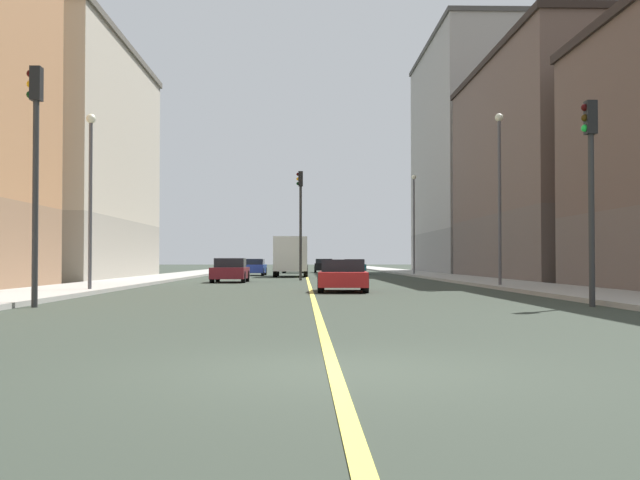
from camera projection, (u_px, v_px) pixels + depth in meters
The scene contains 20 objects.
ground_plane at pixel (334, 371), 8.89m from camera, with size 400.00×400.00×0.00m, color #2D352C.
sidewalk_left at pixel (438, 276), 58.08m from camera, with size 3.64×168.00×0.15m, color #9E9B93.
sidewalk_right at pixel (175, 276), 57.64m from camera, with size 3.64×168.00×0.15m, color #9E9B93.
lane_center_stripe at pixel (307, 277), 57.86m from camera, with size 0.16×154.00×0.01m, color #E5D14C.
building_left_mid at pixel (564, 169), 50.56m from camera, with size 10.29×23.03×14.14m.
building_left_far at pixel (480, 158), 74.36m from camera, with size 10.29×22.96×21.54m.
building_right_midblock at pixel (52, 162), 50.72m from camera, with size 10.29×21.52×15.02m.
traffic_light_left_near at pixel (590, 172), 21.18m from camera, with size 0.40×0.32×5.52m.
traffic_light_right_near at pixel (35, 152), 20.85m from camera, with size 0.40×0.32×6.35m.
traffic_light_median_far at pixel (300, 211), 47.87m from camera, with size 0.40×0.32×6.61m.
street_lamp_left_near at pixel (499, 182), 35.01m from camera, with size 0.36×0.36×7.60m.
street_lamp_right_near at pixel (90, 182), 29.98m from camera, with size 0.36×0.36×6.64m.
street_lamp_left_far at pixel (414, 214), 61.78m from camera, with size 0.36×0.36×7.75m.
car_blue at pixel (254, 267), 63.14m from camera, with size 1.92×4.53×1.32m.
car_red at pixel (343, 276), 31.00m from camera, with size 2.05×4.27×1.26m.
car_teal at pixel (354, 267), 67.52m from camera, with size 1.89×3.99×1.30m.
car_black at pixel (324, 266), 77.53m from camera, with size 1.94×3.98×1.34m.
car_green at pixel (293, 266), 74.92m from camera, with size 2.02×4.62×1.31m.
car_maroon at pixel (230, 271), 43.87m from camera, with size 1.94×4.12×1.34m.
box_truck at pixel (291, 256), 58.51m from camera, with size 2.48×7.57×2.89m.
Camera 1 is at (-0.36, -8.92, 1.25)m, focal length 44.44 mm.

